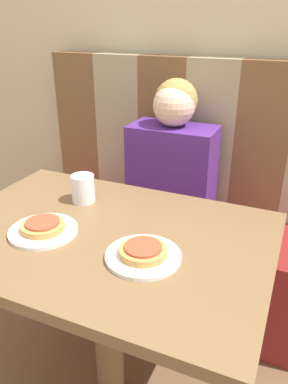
{
  "coord_description": "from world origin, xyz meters",
  "views": [
    {
      "loc": [
        0.51,
        -0.85,
        1.32
      ],
      "look_at": [
        0.0,
        0.31,
        0.73
      ],
      "focal_mm": 35.0,
      "sensor_mm": 36.0,
      "label": 1
    }
  ],
  "objects_px": {
    "plate_left": "(43,231)",
    "pizza_left": "(43,226)",
    "plate_right": "(143,256)",
    "drinking_cup": "(83,189)",
    "pizza_right": "(143,250)",
    "person": "(173,156)"
  },
  "relations": [
    {
      "from": "pizza_right",
      "to": "drinking_cup",
      "type": "bearing_deg",
      "value": 144.97
    },
    {
      "from": "plate_right",
      "to": "pizza_right",
      "type": "distance_m",
      "value": 0.02
    },
    {
      "from": "plate_right",
      "to": "pizza_left",
      "type": "bearing_deg",
      "value": 180.0
    },
    {
      "from": "pizza_right",
      "to": "drinking_cup",
      "type": "xyz_separation_m",
      "value": [
        -0.33,
        0.23,
        0.03
      ]
    },
    {
      "from": "person",
      "to": "plate_right",
      "type": "relative_size",
      "value": 2.99
    },
    {
      "from": "plate_left",
      "to": "plate_right",
      "type": "height_order",
      "value": "same"
    },
    {
      "from": "pizza_left",
      "to": "drinking_cup",
      "type": "relative_size",
      "value": 1.32
    },
    {
      "from": "plate_right",
      "to": "pizza_left",
      "type": "distance_m",
      "value": 0.33
    },
    {
      "from": "person",
      "to": "pizza_left",
      "type": "bearing_deg",
      "value": -103.36
    },
    {
      "from": "drinking_cup",
      "to": "plate_right",
      "type": "bearing_deg",
      "value": -35.03
    },
    {
      "from": "person",
      "to": "drinking_cup",
      "type": "relative_size",
      "value": 6.31
    },
    {
      "from": "plate_left",
      "to": "drinking_cup",
      "type": "distance_m",
      "value": 0.24
    },
    {
      "from": "plate_left",
      "to": "pizza_right",
      "type": "bearing_deg",
      "value": 0.0
    },
    {
      "from": "pizza_left",
      "to": "pizza_right",
      "type": "xyz_separation_m",
      "value": [
        0.33,
        0.0,
        0.0
      ]
    },
    {
      "from": "plate_left",
      "to": "pizza_right",
      "type": "height_order",
      "value": "pizza_right"
    },
    {
      "from": "plate_left",
      "to": "pizza_left",
      "type": "bearing_deg",
      "value": 90.0
    },
    {
      "from": "pizza_left",
      "to": "plate_right",
      "type": "bearing_deg",
      "value": -0.0
    },
    {
      "from": "plate_left",
      "to": "pizza_left",
      "type": "distance_m",
      "value": 0.02
    },
    {
      "from": "plate_left",
      "to": "plate_right",
      "type": "distance_m",
      "value": 0.33
    },
    {
      "from": "pizza_left",
      "to": "drinking_cup",
      "type": "height_order",
      "value": "drinking_cup"
    },
    {
      "from": "person",
      "to": "plate_right",
      "type": "distance_m",
      "value": 0.72
    },
    {
      "from": "person",
      "to": "pizza_left",
      "type": "distance_m",
      "value": 0.72
    }
  ]
}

